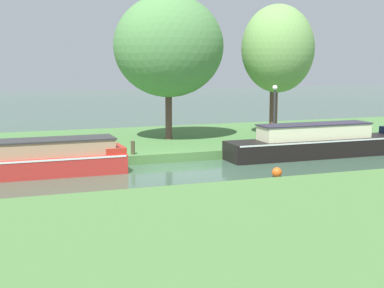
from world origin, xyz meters
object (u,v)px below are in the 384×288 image
(mooring_post_near, at_px, (133,148))
(channel_buoy, at_px, (277,172))
(willow_tree_left, at_px, (169,46))
(lamp_post, at_px, (275,107))
(black_barge, at_px, (321,142))
(willow_tree_centre, at_px, (278,49))
(red_narrowboat, at_px, (43,159))

(mooring_post_near, distance_m, channel_buoy, 6.51)
(willow_tree_left, distance_m, mooring_post_near, 6.52)
(willow_tree_left, height_order, lamp_post, willow_tree_left)
(black_barge, relative_size, willow_tree_centre, 1.33)
(red_narrowboat, distance_m, mooring_post_near, 4.08)
(black_barge, xyz_separation_m, mooring_post_near, (-8.58, 1.22, 0.04))
(black_barge, xyz_separation_m, red_narrowboat, (-12.48, -0.00, -0.02))
(black_barge, distance_m, lamp_post, 2.76)
(willow_tree_left, height_order, mooring_post_near, willow_tree_left)
(black_barge, bearing_deg, willow_tree_left, 138.29)
(willow_tree_left, bearing_deg, lamp_post, -38.61)
(red_narrowboat, height_order, mooring_post_near, red_narrowboat)
(lamp_post, height_order, channel_buoy, lamp_post)
(black_barge, distance_m, red_narrowboat, 12.48)
(lamp_post, relative_size, channel_buoy, 7.31)
(black_barge, distance_m, mooring_post_near, 8.67)
(lamp_post, bearing_deg, mooring_post_near, -175.89)
(lamp_post, xyz_separation_m, mooring_post_near, (-7.08, -0.51, -1.50))
(red_narrowboat, xyz_separation_m, channel_buoy, (8.29, -3.56, -0.43))
(red_narrowboat, bearing_deg, willow_tree_left, 36.65)
(willow_tree_left, xyz_separation_m, lamp_post, (4.18, -3.34, -2.89))
(willow_tree_left, relative_size, channel_buoy, 18.64)
(black_barge, relative_size, mooring_post_near, 15.80)
(willow_tree_left, relative_size, willow_tree_centre, 1.05)
(willow_tree_centre, bearing_deg, willow_tree_left, 174.10)
(channel_buoy, bearing_deg, mooring_post_near, 132.59)
(mooring_post_near, bearing_deg, lamp_post, 4.11)
(red_narrowboat, distance_m, channel_buoy, 9.03)
(willow_tree_centre, distance_m, lamp_post, 4.21)
(willow_tree_left, bearing_deg, black_barge, -41.71)
(willow_tree_left, bearing_deg, channel_buoy, -80.22)
(lamp_post, xyz_separation_m, channel_buoy, (-2.69, -5.28, -1.99))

